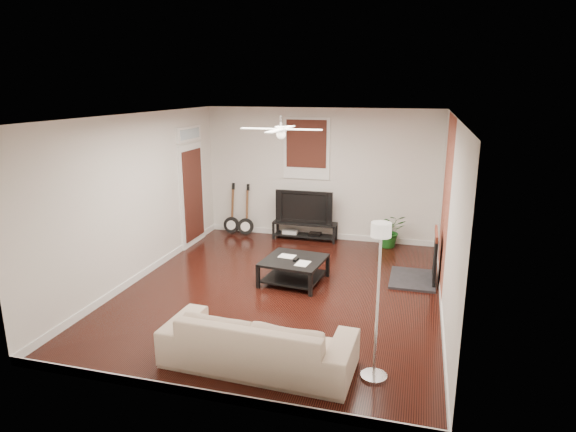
{
  "coord_description": "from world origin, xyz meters",
  "views": [
    {
      "loc": [
        2.06,
        -7.13,
        3.21
      ],
      "look_at": [
        0.0,
        0.4,
        1.15
      ],
      "focal_mm": 30.55,
      "sensor_mm": 36.0,
      "label": 1
    }
  ],
  "objects": [
    {
      "name": "floor_lamp",
      "position": [
        1.7,
        -2.11,
        0.92
      ],
      "size": [
        0.32,
        0.32,
        1.85
      ],
      "primitive_type": null,
      "rotation": [
        0.0,
        0.0,
        -0.04
      ],
      "color": "silver",
      "rests_on": "floor"
    },
    {
      "name": "room",
      "position": [
        0.0,
        0.0,
        1.4
      ],
      "size": [
        5.01,
        6.01,
        2.81
      ],
      "color": "black",
      "rests_on": "ground"
    },
    {
      "name": "coffee_table",
      "position": [
        0.1,
        0.4,
        0.2
      ],
      "size": [
        1.07,
        1.07,
        0.41
      ],
      "primitive_type": "cube",
      "rotation": [
        0.0,
        0.0,
        -0.11
      ],
      "color": "black",
      "rests_on": "floor"
    },
    {
      "name": "tv_stand",
      "position": [
        -0.27,
        2.78,
        0.19
      ],
      "size": [
        1.37,
        0.37,
        0.38
      ],
      "primitive_type": "cube",
      "color": "black",
      "rests_on": "floor"
    },
    {
      "name": "sofa",
      "position": [
        0.35,
        -2.21,
        0.33
      ],
      "size": [
        2.3,
        0.98,
        0.66
      ],
      "primitive_type": "imported",
      "rotation": [
        0.0,
        0.0,
        3.1
      ],
      "color": "tan",
      "rests_on": "floor"
    },
    {
      "name": "ceiling_fan",
      "position": [
        0.0,
        0.0,
        2.6
      ],
      "size": [
        1.24,
        1.24,
        0.32
      ],
      "primitive_type": null,
      "color": "white",
      "rests_on": "ceiling"
    },
    {
      "name": "tv",
      "position": [
        -0.27,
        2.8,
        0.74
      ],
      "size": [
        1.23,
        0.16,
        0.71
      ],
      "primitive_type": "imported",
      "color": "black",
      "rests_on": "tv_stand"
    },
    {
      "name": "fireplace",
      "position": [
        2.2,
        1.0,
        0.46
      ],
      "size": [
        0.8,
        1.1,
        0.92
      ],
      "primitive_type": "cube",
      "color": "black",
      "rests_on": "floor"
    },
    {
      "name": "potted_plant",
      "position": [
        1.52,
        2.74,
        0.35
      ],
      "size": [
        0.78,
        0.72,
        0.71
      ],
      "primitive_type": "imported",
      "rotation": [
        0.0,
        0.0,
        0.31
      ],
      "color": "#175218",
      "rests_on": "floor"
    },
    {
      "name": "door_left",
      "position": [
        -2.46,
        1.9,
        1.25
      ],
      "size": [
        0.08,
        1.0,
        2.5
      ],
      "primitive_type": "cube",
      "color": "white",
      "rests_on": "wall_left"
    },
    {
      "name": "brick_accent",
      "position": [
        2.49,
        1.0,
        1.4
      ],
      "size": [
        0.02,
        2.2,
        2.8
      ],
      "primitive_type": "cube",
      "color": "#9E4933",
      "rests_on": "floor"
    },
    {
      "name": "window_back",
      "position": [
        -0.3,
        2.97,
        1.95
      ],
      "size": [
        1.0,
        0.06,
        1.3
      ],
      "primitive_type": "cube",
      "color": "#3F1911",
      "rests_on": "wall_back"
    },
    {
      "name": "guitar_right",
      "position": [
        -1.61,
        2.72,
        0.58
      ],
      "size": [
        0.4,
        0.31,
        1.16
      ],
      "primitive_type": null,
      "rotation": [
        0.0,
        0.0,
        0.18
      ],
      "color": "black",
      "rests_on": "floor"
    },
    {
      "name": "guitar_left",
      "position": [
        -1.96,
        2.75,
        0.58
      ],
      "size": [
        0.38,
        0.28,
        1.16
      ],
      "primitive_type": null,
      "rotation": [
        0.0,
        0.0,
        0.08
      ],
      "color": "black",
      "rests_on": "floor"
    }
  ]
}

